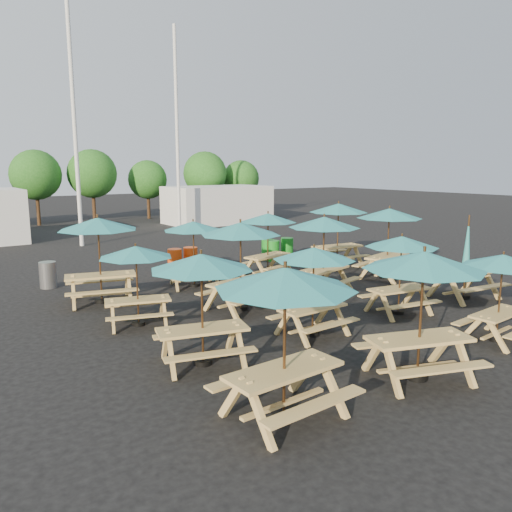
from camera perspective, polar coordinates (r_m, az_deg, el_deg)
ground at (r=15.27m, az=3.26°, el=-4.88°), size 120.00×120.00×0.00m
picnic_unit_0 at (r=7.65m, az=3.34°, el=-3.59°), size 2.32×2.32×2.48m
picnic_unit_1 at (r=9.86m, az=-6.27°, el=-1.41°), size 2.54×2.54×2.31m
picnic_unit_2 at (r=12.69m, az=-13.57°, el=-0.04°), size 2.32×2.32×2.05m
picnic_unit_3 at (r=15.09m, az=-17.61°, el=2.99°), size 2.80×2.80×2.54m
picnic_unit_4 at (r=9.58m, az=18.61°, el=-1.32°), size 2.84×2.84×2.48m
picnic_unit_5 at (r=11.64m, az=6.62°, el=-0.33°), size 1.97×1.97×2.15m
picnic_unit_6 at (r=13.65m, az=-1.78°, el=2.55°), size 2.60×2.60×2.49m
picnic_unit_7 at (r=16.56m, az=-7.18°, el=2.99°), size 2.45×2.45×2.21m
picnic_unit_8 at (r=12.51m, az=26.36°, el=-1.00°), size 1.96×1.96×2.05m
picnic_unit_9 at (r=13.87m, az=16.30°, el=1.07°), size 2.25×2.25×2.16m
picnic_unit_10 at (r=15.54m, az=7.79°, el=3.33°), size 2.68×2.68×2.47m
picnic_unit_11 at (r=18.08m, az=1.38°, el=3.97°), size 2.48×2.48×2.32m
picnic_unit_13 at (r=16.33m, az=22.85°, el=-0.92°), size 2.21×1.99×2.55m
picnic_unit_14 at (r=18.23m, az=14.98°, el=4.27°), size 2.77×2.77×2.54m
picnic_unit_15 at (r=20.01m, az=9.40°, el=5.02°), size 2.58×2.58×2.56m
waste_bin_0 at (r=17.87m, az=-22.67°, el=-2.00°), size 0.54×0.54×0.87m
waste_bin_1 at (r=19.28m, az=-9.26°, el=-0.49°), size 0.54×0.54×0.87m
waste_bin_2 at (r=19.60m, az=-7.48°, el=-0.27°), size 0.54×0.54×0.87m
waste_bin_3 at (r=21.21m, az=1.96°, el=0.61°), size 0.54×0.54×0.87m
waste_bin_4 at (r=21.53m, az=1.37°, el=0.75°), size 0.54×0.54×0.87m
waste_bin_5 at (r=22.03m, az=3.56°, el=0.95°), size 0.54×0.54×0.87m
mast_0 at (r=26.60m, az=-20.04°, el=13.98°), size 0.20×0.20×12.00m
mast_1 at (r=30.81m, az=-9.01°, el=13.86°), size 0.20×0.20×12.00m
event_tent_1 at (r=35.64m, az=-4.44°, el=5.88°), size 7.00×4.00×2.60m
tree_3 at (r=37.00m, az=-23.89°, el=8.47°), size 3.36×3.36×5.09m
tree_4 at (r=37.47m, az=-18.22°, el=8.92°), size 3.41×3.41×5.17m
tree_5 at (r=39.36m, az=-12.28°, el=8.52°), size 2.94×2.94×4.45m
tree_6 at (r=39.53m, az=-5.86°, el=9.36°), size 3.38×3.38×5.13m
tree_7 at (r=41.34m, az=-1.72°, el=8.84°), size 2.95×2.95×4.48m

